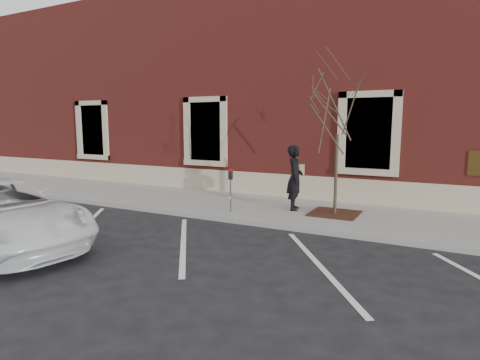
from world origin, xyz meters
The scene contains 9 objects.
ground centered at (0.00, 0.00, 0.00)m, with size 120.00×120.00×0.00m, color #28282B.
sidewalk_near centered at (0.00, 1.75, 0.07)m, with size 40.00×3.50×0.15m, color gray.
curb_near centered at (0.00, -0.05, 0.07)m, with size 40.00×0.12×0.15m, color #9E9E99.
parking_stripes centered at (0.00, -2.20, 0.00)m, with size 28.00×4.40×0.01m, color silver, non-canonical shape.
building_civic centered at (0.00, 7.74, 4.00)m, with size 40.00×8.62×8.00m.
man centered at (1.26, 1.69, 1.11)m, with size 0.70×0.46×1.92m, color black.
parking_meter centered at (-0.27, 0.53, 1.03)m, with size 0.11×0.09×1.26m.
tree_grate centered at (2.49, 1.68, 0.17)m, with size 1.32×1.32×0.03m, color #452116.
sapling centered at (2.49, 1.68, 3.04)m, with size 2.48×2.48×4.13m.
Camera 1 is at (5.29, -9.47, 2.73)m, focal length 30.00 mm.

